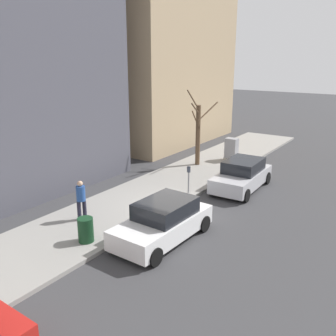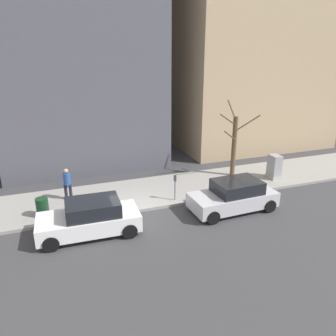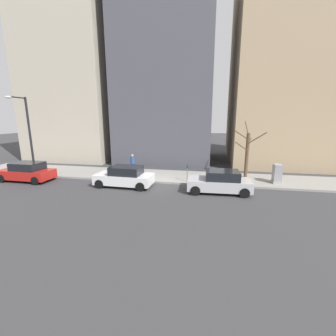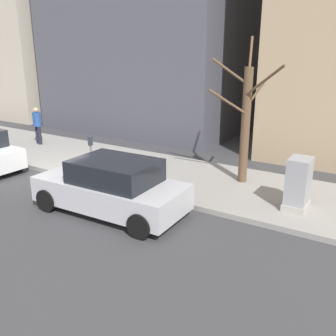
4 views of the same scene
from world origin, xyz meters
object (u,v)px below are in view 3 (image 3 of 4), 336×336
Objects in this scene: parked_car_red at (27,172)px; streetlamp at (27,129)px; office_block_center at (168,49)px; office_tower_right at (76,56)px; parking_meter at (187,171)px; pedestrian_near_meter at (133,162)px; utility_box at (277,174)px; office_tower_left at (291,68)px; trash_bin at (112,171)px; bare_tree at (247,153)px; parked_car_white at (125,177)px; parked_car_silver at (220,182)px.

parked_car_red is 0.65× the size of streetlamp.
office_tower_right is at bearing 90.91° from office_block_center.
parking_meter is 5.47m from pedestrian_near_meter.
pedestrian_near_meter is (2.14, -8.45, -2.93)m from streetlamp.
pedestrian_near_meter is (1.97, 5.11, 0.11)m from parking_meter.
office_tower_right reaches higher than utility_box.
office_block_center reaches higher than streetlamp.
streetlamp is at bearing -173.92° from office_tower_right.
office_block_center is at bearing -85.91° from pedestrian_near_meter.
pedestrian_near_meter is 0.08× the size of office_tower_left.
trash_bin is (2.11, -6.36, -0.14)m from parked_car_red.
office_block_center is (8.03, 8.04, 10.36)m from bare_tree.
parked_car_red is (-0.04, 8.26, 0.00)m from parked_car_white.
parked_car_white is 9.91m from bare_tree.
parking_meter is 0.05× the size of office_block_center.
parked_car_silver is 23.64m from office_tower_right.
office_block_center is 1.03× the size of office_tower_right.
office_block_center is at bearing -3.07° from parked_car_white.
streetlamp is 0.32× the size of office_tower_left.
office_tower_left is at bearing -87.66° from office_tower_right.
parked_car_white is 4.75m from parking_meter.
parking_meter is at bearing -94.05° from trash_bin.
parked_car_red is 17.79m from bare_tree.
office_tower_right is at bearing 92.34° from office_tower_left.
office_tower_left is (11.16, -23.37, 6.14)m from streetlamp.
office_block_center is (10.17, 3.43, 11.54)m from parking_meter.
parked_car_red is 0.94× the size of bare_tree.
office_tower_left is 24.56m from office_tower_right.
office_tower_right reaches higher than parked_car_red.
office_tower_right is (11.61, 10.18, 11.47)m from parked_car_white.
office_tower_right is (11.74, 17.02, 11.47)m from parked_car_silver.
trash_bin is (2.19, 8.74, -0.14)m from parked_car_silver.
office_tower_right is (8.02, 9.53, 11.12)m from pedestrian_near_meter.
utility_box is at bearing -75.61° from parked_car_white.
parked_car_silver is 0.17× the size of office_tower_right.
bare_tree is (3.76, -9.06, 1.42)m from parked_car_white.
trash_bin is 0.04× the size of office_tower_right.
utility_box is at bearing -81.12° from parked_car_red.
utility_box is 0.07× the size of office_tower_left.
parked_car_silver is 5.02m from utility_box.
bare_tree is at bearing -134.96° from office_block_center.
streetlamp reaches higher than trash_bin.
streetlamp is 0.26× the size of office_block_center.
pedestrian_near_meter reaches higher than parking_meter.
trash_bin is 15.65m from office_block_center.
office_block_center reaches higher than office_tower_left.
streetlamp is (1.49, 0.84, 3.28)m from parked_car_red.
trash_bin is at bearing -139.04° from office_tower_right.
parked_car_red reaches higher than parking_meter.
streetlamp is at bearing 82.83° from parked_car_white.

